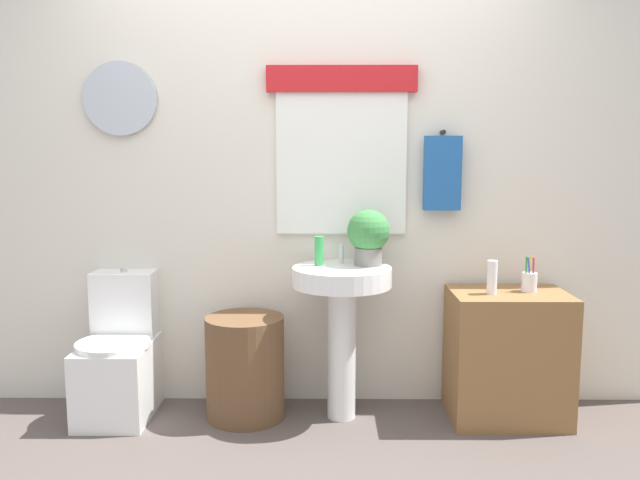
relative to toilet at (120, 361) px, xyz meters
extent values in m
cube|color=silver|center=(1.00, 0.26, 1.00)|extent=(4.40, 0.10, 2.60)
cube|color=white|center=(1.20, 0.20, 1.06)|extent=(0.71, 0.03, 0.77)
cube|color=red|center=(1.20, 0.18, 1.50)|extent=(0.81, 0.04, 0.14)
cylinder|color=silver|center=(0.00, 0.19, 1.40)|extent=(0.40, 0.03, 0.40)
cylinder|color=black|center=(1.74, 0.18, 1.22)|extent=(0.02, 0.06, 0.02)
cube|color=#235BA3|center=(1.74, 0.16, 1.00)|extent=(0.20, 0.05, 0.40)
cube|color=white|center=(0.00, -0.04, -0.09)|extent=(0.36, 0.50, 0.40)
cylinder|color=white|center=(0.00, -0.10, 0.12)|extent=(0.38, 0.38, 0.03)
cube|color=white|center=(0.00, 0.13, 0.29)|extent=(0.34, 0.18, 0.36)
cylinder|color=silver|center=(0.00, 0.13, 0.48)|extent=(0.04, 0.04, 0.02)
cylinder|color=brown|center=(0.68, -0.04, -0.02)|extent=(0.42, 0.42, 0.55)
cylinder|color=white|center=(1.20, -0.04, 0.06)|extent=(0.15, 0.15, 0.72)
cylinder|color=white|center=(1.20, -0.04, 0.47)|extent=(0.52, 0.52, 0.10)
cylinder|color=silver|center=(1.20, 0.08, 0.57)|extent=(0.03, 0.03, 0.10)
cube|color=olive|center=(2.07, -0.04, 0.05)|extent=(0.60, 0.44, 0.68)
cylinder|color=green|center=(1.08, 0.01, 0.60)|extent=(0.05, 0.05, 0.16)
cylinder|color=slate|center=(1.34, 0.02, 0.57)|extent=(0.14, 0.14, 0.09)
sphere|color=#3D8442|center=(1.34, 0.02, 0.71)|extent=(0.22, 0.22, 0.22)
cylinder|color=white|center=(1.97, -0.08, 0.48)|extent=(0.05, 0.05, 0.17)
cylinder|color=silver|center=(2.18, -0.02, 0.44)|extent=(0.08, 0.08, 0.10)
cylinder|color=red|center=(2.19, -0.02, 0.48)|extent=(0.02, 0.04, 0.18)
cylinder|color=yellow|center=(2.17, 0.00, 0.48)|extent=(0.04, 0.02, 0.18)
cylinder|color=green|center=(2.16, -0.02, 0.48)|extent=(0.01, 0.02, 0.18)
cylinder|color=blue|center=(2.17, -0.03, 0.48)|extent=(0.03, 0.02, 0.18)
camera|label=1|loc=(1.11, -3.35, 1.12)|focal=36.31mm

